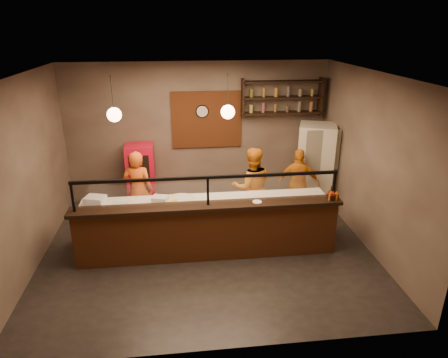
{
  "coord_description": "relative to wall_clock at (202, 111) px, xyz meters",
  "views": [
    {
      "loc": [
        -0.45,
        -6.51,
        3.97
      ],
      "look_at": [
        0.35,
        0.3,
        1.28
      ],
      "focal_mm": 32.0,
      "sensor_mm": 36.0,
      "label": 1
    }
  ],
  "objects": [
    {
      "name": "floor",
      "position": [
        -0.1,
        -2.46,
        -2.1
      ],
      "size": [
        6.0,
        6.0,
        0.0
      ],
      "primitive_type": "plane",
      "color": "black",
      "rests_on": "ground"
    },
    {
      "name": "prep_tub_c",
      "position": [
        -1.63,
        -2.45,
        -1.13
      ],
      "size": [
        0.3,
        0.25,
        0.13
      ],
      "primitive_type": "cube",
      "rotation": [
        0.0,
        0.0,
        -0.16
      ],
      "color": "silver",
      "rests_on": "worktop"
    },
    {
      "name": "brick_patch",
      "position": [
        0.1,
        0.01,
        -0.2
      ],
      "size": [
        1.6,
        0.04,
        1.3
      ],
      "primitive_type": "cube",
      "color": "brown",
      "rests_on": "wall_back"
    },
    {
      "name": "wall_front",
      "position": [
        -0.1,
        -4.96,
        -0.5
      ],
      "size": [
        6.0,
        0.0,
        6.0
      ],
      "primitive_type": "plane",
      "rotation": [
        -1.57,
        0.0,
        0.0
      ],
      "color": "#786858",
      "rests_on": "floor"
    },
    {
      "name": "wall_shelving",
      "position": [
        1.8,
        -0.14,
        0.3
      ],
      "size": [
        1.84,
        0.28,
        0.85
      ],
      "color": "black",
      "rests_on": "wall_back"
    },
    {
      "name": "service_counter",
      "position": [
        -0.1,
        -2.76,
        -1.6
      ],
      "size": [
        4.6,
        0.25,
        1.0
      ],
      "primitive_type": "cube",
      "color": "brown",
      "rests_on": "floor"
    },
    {
      "name": "wall_clock",
      "position": [
        0.0,
        0.0,
        0.0
      ],
      "size": [
        0.3,
        0.04,
        0.3
      ],
      "primitive_type": "cylinder",
      "rotation": [
        1.57,
        0.0,
        0.0
      ],
      "color": "black",
      "rests_on": "wall_back"
    },
    {
      "name": "wall_left",
      "position": [
        -3.1,
        -2.46,
        -0.5
      ],
      "size": [
        0.0,
        5.0,
        5.0
      ],
      "primitive_type": "plane",
      "rotation": [
        1.57,
        0.0,
        1.57
      ],
      "color": "#786858",
      "rests_on": "floor"
    },
    {
      "name": "worktop_cabinet",
      "position": [
        -0.1,
        -2.26,
        -1.68
      ],
      "size": [
        4.6,
        0.75,
        0.85
      ],
      "primitive_type": "cube",
      "color": "gray",
      "rests_on": "floor"
    },
    {
      "name": "worktop",
      "position": [
        -0.1,
        -2.26,
        -1.23
      ],
      "size": [
        4.6,
        0.75,
        0.05
      ],
      "primitive_type": "cube",
      "color": "white",
      "rests_on": "worktop_cabinet"
    },
    {
      "name": "sneeze_guard",
      "position": [
        -0.1,
        -2.76,
        -0.73
      ],
      "size": [
        4.5,
        0.05,
        0.52
      ],
      "color": "white",
      "rests_on": "counter_ledge"
    },
    {
      "name": "wall_back",
      "position": [
        -0.1,
        0.04,
        -0.5
      ],
      "size": [
        6.0,
        0.0,
        6.0
      ],
      "primitive_type": "plane",
      "rotation": [
        1.57,
        0.0,
        0.0
      ],
      "color": "#786858",
      "rests_on": "floor"
    },
    {
      "name": "counter_ledge",
      "position": [
        -0.1,
        -2.76,
        -1.07
      ],
      "size": [
        4.7,
        0.37,
        0.06
      ],
      "primitive_type": "cube",
      "color": "black",
      "rests_on": "service_counter"
    },
    {
      "name": "pizza_dough",
      "position": [
        -0.57,
        -2.14,
        -1.19
      ],
      "size": [
        0.7,
        0.7,
        0.01
      ],
      "primitive_type": "cylinder",
      "rotation": [
        0.0,
        0.0,
        0.34
      ],
      "color": "beige",
      "rests_on": "worktop"
    },
    {
      "name": "cook_right",
      "position": [
        1.95,
        -1.31,
        -1.34
      ],
      "size": [
        0.96,
        0.56,
        1.53
      ],
      "primitive_type": "imported",
      "rotation": [
        0.0,
        0.0,
        2.92
      ],
      "color": "orange",
      "rests_on": "floor"
    },
    {
      "name": "ceiling",
      "position": [
        -0.1,
        -2.46,
        1.1
      ],
      "size": [
        6.0,
        6.0,
        0.0
      ],
      "primitive_type": "plane",
      "rotation": [
        3.14,
        0.0,
        0.0
      ],
      "color": "#3D342F",
      "rests_on": "wall_back"
    },
    {
      "name": "red_cooler",
      "position": [
        -1.44,
        -0.31,
        -1.38
      ],
      "size": [
        0.63,
        0.58,
        1.45
      ],
      "primitive_type": "cube",
      "rotation": [
        0.0,
        0.0,
        0.02
      ],
      "color": "red",
      "rests_on": "floor"
    },
    {
      "name": "pepper_mill",
      "position": [
        2.1,
        -2.74,
        -0.93
      ],
      "size": [
        0.06,
        0.06,
        0.23
      ],
      "primitive_type": "cylinder",
      "rotation": [
        0.0,
        0.0,
        0.32
      ],
      "color": "black",
      "rests_on": "counter_ledge"
    },
    {
      "name": "cook_left",
      "position": [
        -1.41,
        -1.4,
        -1.28
      ],
      "size": [
        0.65,
        0.49,
        1.64
      ],
      "primitive_type": "imported",
      "rotation": [
        0.0,
        0.0,
        2.98
      ],
      "color": "#E75715",
      "rests_on": "floor"
    },
    {
      "name": "cook_mid",
      "position": [
        0.89,
        -1.57,
        -1.26
      ],
      "size": [
        0.83,
        0.66,
        1.68
      ],
      "primitive_type": "imported",
      "rotation": [
        0.0,
        0.0,
        3.17
      ],
      "color": "#C96F12",
      "rests_on": "floor"
    },
    {
      "name": "rolling_pin",
      "position": [
        -0.83,
        -2.34,
        -1.17
      ],
      "size": [
        0.4,
        0.22,
        0.07
      ],
      "primitive_type": "cylinder",
      "rotation": [
        0.0,
        1.57,
        0.4
      ],
      "color": "yellow",
      "rests_on": "worktop"
    },
    {
      "name": "wall_right",
      "position": [
        2.9,
        -2.46,
        -0.5
      ],
      "size": [
        0.0,
        5.0,
        5.0
      ],
      "primitive_type": "plane",
      "rotation": [
        1.57,
        0.0,
        -1.57
      ],
      "color": "#786858",
      "rests_on": "floor"
    },
    {
      "name": "pendant_left",
      "position": [
        -1.6,
        -2.26,
        0.45
      ],
      "size": [
        0.24,
        0.24,
        0.77
      ],
      "color": "black",
      "rests_on": "ceiling"
    },
    {
      "name": "prep_tub_a",
      "position": [
        -2.09,
        -2.22,
        -1.11
      ],
      "size": [
        0.4,
        0.36,
        0.17
      ],
      "primitive_type": "cube",
      "rotation": [
        0.0,
        0.0,
        -0.28
      ],
      "color": "silver",
      "rests_on": "worktop"
    },
    {
      "name": "prep_tub_b",
      "position": [
        -0.94,
        -2.27,
        -1.13
      ],
      "size": [
        0.32,
        0.28,
        0.14
      ],
      "primitive_type": "cube",
      "rotation": [
        0.0,
        0.0,
        -0.26
      ],
      "color": "silver",
      "rests_on": "worktop"
    },
    {
      "name": "fridge",
      "position": [
        2.5,
        -0.72,
        -1.15
      ],
      "size": [
        0.99,
        0.96,
        1.9
      ],
      "primitive_type": "cube",
      "rotation": [
        0.0,
        0.0,
        -0.34
      ],
      "color": "beige",
      "rests_on": "floor"
    },
    {
      "name": "condiment_caddy",
      "position": [
        2.1,
        -2.8,
        -0.99
      ],
      "size": [
        0.19,
        0.17,
        0.09
      ],
      "primitive_type": "cube",
      "rotation": [
        0.0,
        0.0,
        0.23
      ],
      "color": "black",
      "rests_on": "counter_ledge"
    },
    {
      "name": "pendant_right",
      "position": [
        0.3,
        -2.26,
        0.45
      ],
      "size": [
        0.24,
        0.24,
        0.77
      ],
      "color": "black",
      "rests_on": "ceiling"
    },
    {
      "name": "small_plate",
      "position": [
        0.76,
        -2.76,
        -1.03
      ],
      "size": [
        0.21,
        0.21,
        0.01
      ],
      "primitive_type": "cylinder",
      "rotation": [
        0.0,
        0.0,
        -0.39
      ],
      "color": "silver",
      "rests_on": "counter_ledge"
    }
  ]
}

